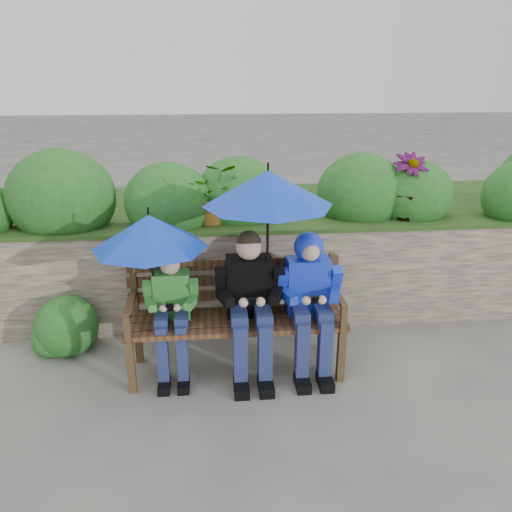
{
  "coord_description": "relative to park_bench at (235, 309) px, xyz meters",
  "views": [
    {
      "loc": [
        -0.37,
        -3.82,
        2.38
      ],
      "look_at": [
        0.0,
        0.1,
        0.95
      ],
      "focal_mm": 35.0,
      "sensor_mm": 36.0,
      "label": 1
    }
  ],
  "objects": [
    {
      "name": "ground",
      "position": [
        0.19,
        0.06,
        -0.54
      ],
      "size": [
        60.0,
        60.0,
        0.0
      ],
      "primitive_type": "plane",
      "color": "#525352",
      "rests_on": "ground"
    },
    {
      "name": "boy_right",
      "position": [
        0.61,
        -0.08,
        0.17
      ],
      "size": [
        0.53,
        0.64,
        1.19
      ],
      "color": "#1931B3",
      "rests_on": "ground"
    },
    {
      "name": "umbrella_left",
      "position": [
        -0.65,
        -0.04,
        0.71
      ],
      "size": [
        0.9,
        0.9,
        0.73
      ],
      "color": "#1038CB",
      "rests_on": "ground"
    },
    {
      "name": "boy_left",
      "position": [
        -0.52,
        -0.08,
        0.07
      ],
      "size": [
        0.44,
        0.51,
        1.06
      ],
      "color": "#3E8B42",
      "rests_on": "ground"
    },
    {
      "name": "garden_backdrop",
      "position": [
        0.15,
        1.64,
        0.11
      ],
      "size": [
        8.0,
        2.88,
        1.84
      ],
      "color": "#56524E",
      "rests_on": "ground"
    },
    {
      "name": "umbrella_right",
      "position": [
        0.26,
        -0.07,
        1.03
      ],
      "size": [
        1.01,
        1.01,
        1.04
      ],
      "color": "#1038CB",
      "rests_on": "ground"
    },
    {
      "name": "park_bench",
      "position": [
        0.0,
        0.0,
        0.0
      ],
      "size": [
        1.8,
        0.53,
        0.95
      ],
      "color": "#48341E",
      "rests_on": "ground"
    },
    {
      "name": "boy_middle",
      "position": [
        0.12,
        -0.09,
        0.14
      ],
      "size": [
        0.55,
        0.64,
        1.22
      ],
      "color": "black",
      "rests_on": "ground"
    }
  ]
}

